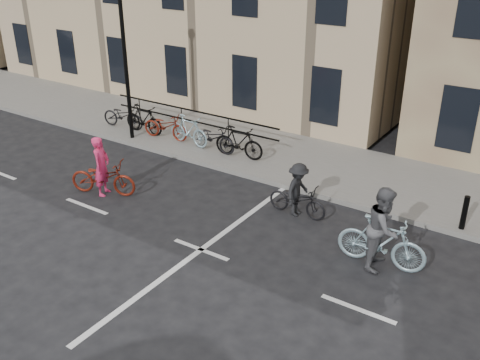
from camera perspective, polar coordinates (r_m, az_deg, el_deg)
The scene contains 8 objects.
ground at distance 12.97m, azimuth -4.17°, elevation -7.44°, with size 120.00×120.00×0.00m, color black.
sidewalk at distance 19.40m, azimuth -2.77°, elevation 4.30°, with size 46.00×4.00×0.15m, color slate.
lamp_post at distance 18.90m, azimuth -12.29°, elevation 13.99°, with size 0.36×0.36×5.28m.
bollard_east at distance 14.41m, azimuth 22.83°, elevation -3.23°, with size 0.14×0.14×0.90m, color black.
parked_bikes at distance 19.04m, azimuth -6.76°, elevation 5.57°, with size 7.25×1.23×1.05m.
cyclist_pink at distance 15.81m, azimuth -14.44°, elevation 0.56°, with size 2.08×1.34×1.75m.
cyclist_grey at distance 12.40m, azimuth 14.97°, elevation -5.71°, with size 2.06×1.01×1.95m.
cyclist_dark at distance 14.27m, azimuth 6.17°, elevation -1.60°, with size 1.67×0.96×1.48m.
Camera 1 is at (6.82, -8.55, 6.98)m, focal length 40.00 mm.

